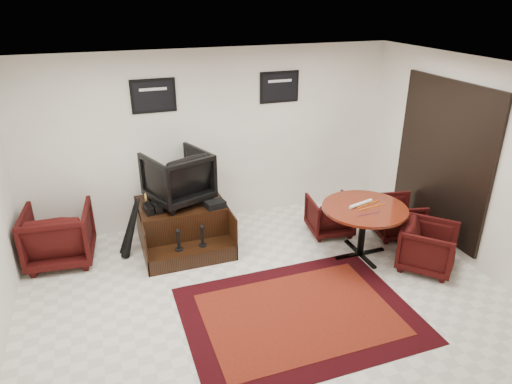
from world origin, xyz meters
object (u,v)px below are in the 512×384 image
shine_chair (178,175)px  table_chair_corner (428,245)px  table_chair_window (398,215)px  armchair_side (59,232)px  meeting_table (364,213)px  shine_podium (183,226)px  table_chair_back (330,213)px

shine_chair → table_chair_corner: (3.05, -1.94, -0.72)m
table_chair_window → table_chair_corner: bearing=-179.4°
armchair_side → table_chair_corner: armchair_side is taller
table_chair_window → table_chair_corner: 0.96m
shine_chair → meeting_table: size_ratio=0.72×
table_chair_window → shine_podium: bearing=86.1°
shine_chair → table_chair_back: (2.27, -0.57, -0.75)m
shine_podium → armchair_side: bearing=176.6°
shine_chair → table_chair_window: size_ratio=1.25×
shine_podium → shine_chair: shine_chair is taller
shine_podium → table_chair_back: (2.27, -0.44, 0.03)m
table_chair_back → table_chair_window: 1.05m
table_chair_back → shine_chair: bearing=-6.2°
armchair_side → shine_chair: bearing=-173.3°
armchair_side → table_chair_back: size_ratio=1.35×
armchair_side → meeting_table: armchair_side is taller
armchair_side → table_chair_back: (4.00, -0.54, -0.12)m
shine_podium → shine_chair: 0.79m
shine_chair → table_chair_back: shine_chair is taller
shine_chair → table_chair_window: 3.46m
table_chair_back → table_chair_corner: (0.79, -1.37, 0.03)m
table_chair_back → shine_podium: bearing=-2.9°
meeting_table → shine_podium: bearing=153.1°
shine_podium → table_chair_corner: table_chair_corner is taller
armchair_side → table_chair_back: armchair_side is taller
shine_podium → armchair_side: (-1.74, 0.10, 0.15)m
table_chair_window → meeting_table: bearing=122.9°
shine_chair → meeting_table: (2.37, -1.34, -0.40)m
shine_podium → table_chair_window: 3.34m
armchair_side → table_chair_back: bearing=177.9°
shine_chair → table_chair_corner: bearing=127.4°
armchair_side → shine_podium: bearing=-177.9°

